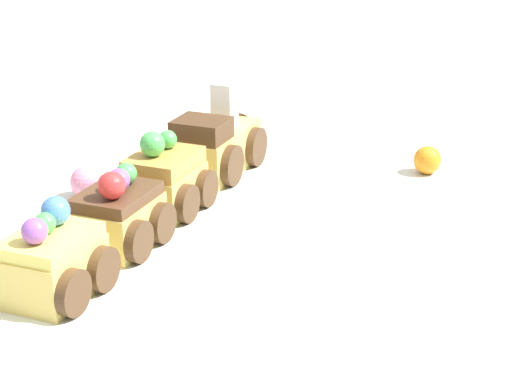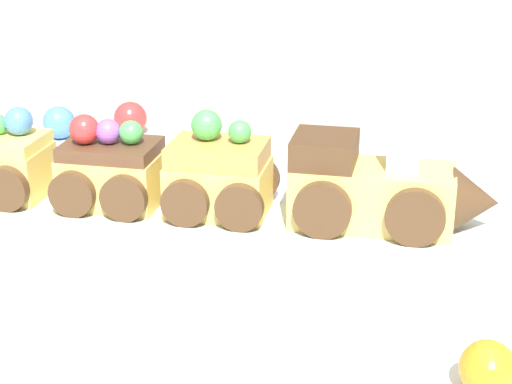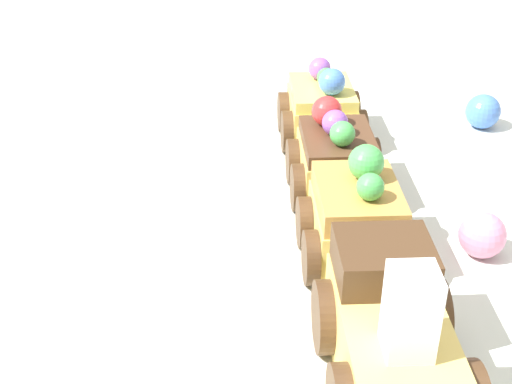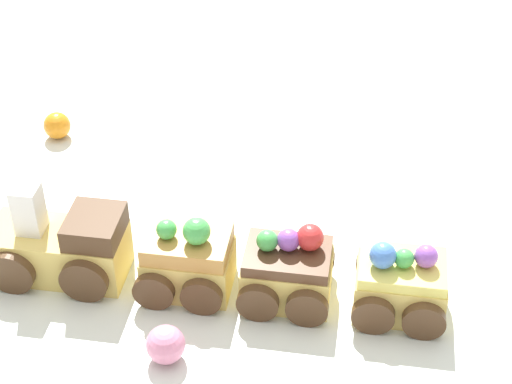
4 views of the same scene
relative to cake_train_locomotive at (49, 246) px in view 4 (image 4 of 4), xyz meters
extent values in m
plane|color=gray|center=(-0.11, -0.06, -0.04)|extent=(10.00, 10.00, 0.00)
cube|color=silver|center=(-0.11, -0.06, -0.03)|extent=(0.81, 0.46, 0.01)
cube|color=#EACC66|center=(-0.01, 0.00, 0.00)|extent=(0.11, 0.06, 0.04)
cube|color=#4C331E|center=(-0.04, 0.00, 0.02)|extent=(0.04, 0.05, 0.02)
cube|color=white|center=(0.01, 0.00, 0.03)|extent=(0.02, 0.02, 0.02)
cube|color=white|center=(0.01, 0.00, 0.05)|extent=(0.02, 0.02, 0.02)
cylinder|color=#4C331E|center=(0.02, -0.03, -0.01)|extent=(0.04, 0.01, 0.04)
cylinder|color=#4C331E|center=(0.02, 0.03, -0.01)|extent=(0.04, 0.01, 0.04)
cylinder|color=#4C331E|center=(-0.03, -0.03, -0.01)|extent=(0.04, 0.01, 0.04)
cylinder|color=#4C331E|center=(-0.04, 0.03, -0.01)|extent=(0.04, 0.01, 0.04)
cube|color=#EACC66|center=(-0.11, -0.01, -0.01)|extent=(0.07, 0.05, 0.04)
cube|color=#CC9347|center=(-0.11, -0.01, 0.02)|extent=(0.07, 0.05, 0.01)
sphere|color=#4CBC56|center=(-0.12, 0.00, 0.03)|extent=(0.02, 0.02, 0.02)
sphere|color=#4CBC56|center=(-0.10, 0.00, 0.03)|extent=(0.02, 0.02, 0.02)
cylinder|color=#4C331E|center=(-0.09, -0.04, -0.01)|extent=(0.03, 0.01, 0.03)
cylinder|color=#4C331E|center=(-0.09, 0.02, -0.01)|extent=(0.03, 0.01, 0.03)
cylinder|color=#4C331E|center=(-0.13, -0.04, -0.01)|extent=(0.03, 0.01, 0.03)
cylinder|color=#4C331E|center=(-0.13, 0.02, -0.01)|extent=(0.03, 0.01, 0.03)
cube|color=#EACC66|center=(-0.19, -0.01, -0.01)|extent=(0.07, 0.05, 0.04)
cube|color=brown|center=(-0.19, -0.01, 0.02)|extent=(0.07, 0.05, 0.01)
sphere|color=red|center=(-0.20, -0.02, 0.03)|extent=(0.02, 0.02, 0.02)
sphere|color=#9956C6|center=(-0.19, -0.02, 0.03)|extent=(0.02, 0.02, 0.02)
sphere|color=#4CBC56|center=(-0.17, -0.01, 0.03)|extent=(0.02, 0.02, 0.02)
cylinder|color=#4C331E|center=(-0.17, -0.04, -0.01)|extent=(0.03, 0.01, 0.03)
cylinder|color=#4C331E|center=(-0.17, 0.01, -0.01)|extent=(0.03, 0.01, 0.03)
cylinder|color=#4C331E|center=(-0.20, -0.04, -0.01)|extent=(0.03, 0.01, 0.03)
cylinder|color=#4C331E|center=(-0.21, 0.01, -0.01)|extent=(0.03, 0.01, 0.03)
cube|color=#EACC66|center=(-0.27, -0.02, -0.01)|extent=(0.07, 0.05, 0.04)
cube|color=#EFE066|center=(-0.27, -0.02, 0.01)|extent=(0.07, 0.05, 0.01)
sphere|color=#9956C6|center=(-0.29, -0.02, 0.03)|extent=(0.02, 0.02, 0.02)
sphere|color=#4CBC56|center=(-0.27, -0.02, 0.03)|extent=(0.02, 0.02, 0.01)
sphere|color=#4C84E0|center=(-0.26, -0.02, 0.03)|extent=(0.02, 0.02, 0.02)
cylinder|color=#4C331E|center=(-0.25, -0.05, -0.01)|extent=(0.03, 0.01, 0.03)
cylinder|color=#4C331E|center=(-0.26, 0.01, -0.01)|extent=(0.03, 0.01, 0.03)
cylinder|color=#4C331E|center=(-0.29, -0.05, -0.01)|extent=(0.03, 0.01, 0.03)
cylinder|color=#4C331E|center=(-0.29, 0.01, -0.01)|extent=(0.03, 0.01, 0.03)
sphere|color=orange|center=(0.07, -0.18, -0.01)|extent=(0.03, 0.03, 0.03)
sphere|color=pink|center=(-0.12, 0.07, -0.01)|extent=(0.03, 0.03, 0.03)
camera|label=1|loc=(-0.67, -0.37, 0.25)|focal=60.00mm
camera|label=2|loc=(0.07, -0.52, 0.20)|focal=60.00mm
camera|label=3|loc=(0.24, -0.06, 0.23)|focal=50.00mm
camera|label=4|loc=(-0.27, 0.45, 0.44)|focal=60.00mm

